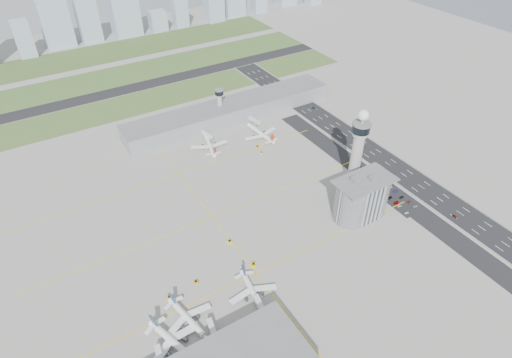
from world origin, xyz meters
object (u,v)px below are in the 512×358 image
car_lot_7 (409,202)px  car_hw_1 (363,146)px  control_tower (358,146)px  jet_bridge_far_0 (203,133)px  car_lot_9 (396,191)px  car_lot_5 (374,186)px  jet_bridge_near_1 (217,343)px  tug_5 (257,147)px  airplane_near_a (175,341)px  tug_0 (169,297)px  car_lot_6 (415,206)px  jet_bridge_far_1 (250,119)px  car_lot_4 (379,190)px  tug_1 (196,282)px  airplane_near_c (254,291)px  car_hw_0 (455,216)px  airplane_far_b (260,131)px  car_lot_0 (407,213)px  car_lot_11 (383,183)px  car_hw_4 (271,89)px  car_hw_2 (314,108)px  car_lot_2 (396,203)px  tug_4 (261,153)px  admin_building (362,197)px  car_lot_3 (390,198)px  airplane_near_b (188,317)px  secondary_tower (220,102)px  airplane_far_a (209,142)px  car_lot_8 (402,197)px  car_lot_10 (390,187)px  tug_2 (254,265)px  tug_3 (230,241)px

car_lot_7 → car_hw_1: bearing=-26.6°
control_tower → jet_bridge_far_0: bearing=119.4°
car_lot_9 → car_lot_5: bearing=43.3°
jet_bridge_near_1 → tug_5: bearing=-28.0°
airplane_near_a → tug_0: (9.08, 30.73, -4.54)m
car_lot_6 → car_lot_9: (0.41, 19.74, 0.05)m
jet_bridge_far_1 → car_lot_7: (40.81, -164.40, -2.31)m
tug_0 → car_lot_4: (176.01, 9.60, -0.41)m
tug_1 → car_lot_9: tug_1 is taller
airplane_near_a → airplane_near_c: size_ratio=1.12×
car_hw_0 → airplane_far_b: bearing=115.9°
jet_bridge_near_1 → tug_0: bearing=23.3°
airplane_near_c → car_lot_0: bearing=99.8°
tug_1 → car_hw_0: bearing=92.7°
car_lot_11 → car_lot_4: bearing=117.3°
control_tower → car_lot_0: (9.89, -47.88, -34.45)m
car_lot_0 → car_hw_4: (25.94, 219.06, 0.07)m
jet_bridge_far_0 → car_hw_2: (119.01, -11.48, -2.26)m
car_lot_2 → jet_bridge_far_1: bearing=2.6°
tug_4 → car_lot_9: size_ratio=0.78×
admin_building → car_lot_3: bearing=1.2°
airplane_near_b → car_hw_1: airplane_near_b is taller
airplane_far_b → airplane_near_c: bearing=142.1°
car_lot_2 → car_hw_4: car_hw_4 is taller
car_lot_0 → car_lot_9: 24.21m
jet_bridge_far_0 → car_hw_1: 144.99m
secondary_tower → jet_bridge_far_1: (22.00, -18.00, -15.95)m
airplane_far_a → car_hw_0: bearing=-134.4°
car_lot_8 → car_lot_9: car_lot_8 is taller
airplane_near_a → car_lot_11: size_ratio=9.20×
secondary_tower → car_lot_6: (62.66, -188.14, -18.25)m
admin_building → car_lot_2: bearing=-11.0°
airplane_near_a → tug_0: bearing=144.9°
control_tower → airplane_far_b: (-25.06, 96.17, -29.47)m
jet_bridge_far_1 → car_hw_0: jet_bridge_far_1 is taller
admin_building → car_hw_4: (55.83, 201.17, -14.65)m
jet_bridge_far_1 → tug_0: jet_bridge_far_1 is taller
car_lot_3 → car_lot_10: 13.02m
airplane_far_a → airplane_far_b: airplane_far_b is taller
car_hw_4 → car_lot_2: bearing=-90.4°
jet_bridge_far_0 → tug_2: 161.10m
car_lot_4 → car_hw_1: car_lot_4 is taller
car_lot_0 → car_lot_3: car_lot_3 is taller
car_lot_5 → jet_bridge_far_1: bearing=9.6°
car_lot_7 → car_lot_10: bearing=-10.2°
airplane_far_a → car_hw_4: bearing=-45.1°
tug_3 → car_lot_9: (134.24, -19.84, -0.38)m
car_lot_2 → car_lot_4: 18.12m
airplane_near_c → car_lot_0: airplane_near_c is taller
airplane_near_c → jet_bridge_far_0: airplane_near_c is taller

